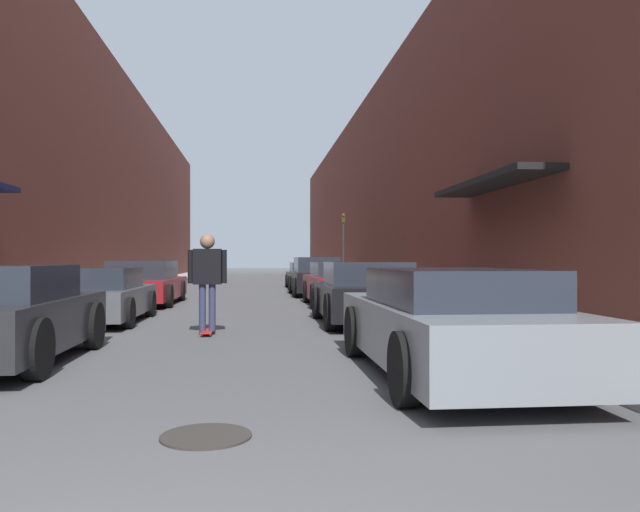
% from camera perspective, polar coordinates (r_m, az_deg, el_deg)
% --- Properties ---
extents(ground, '(126.31, 126.31, 0.00)m').
position_cam_1_polar(ground, '(25.19, -7.01, -3.34)').
color(ground, '#515154').
extents(curb_strip_left, '(1.80, 57.42, 0.12)m').
position_cam_1_polar(curb_strip_left, '(31.37, -15.56, -2.62)').
color(curb_strip_left, '#A3A099').
rests_on(curb_strip_left, ground).
extents(curb_strip_right, '(1.80, 57.42, 0.12)m').
position_cam_1_polar(curb_strip_right, '(31.22, 2.00, -2.64)').
color(curb_strip_right, '#A3A099').
rests_on(curb_strip_right, ground).
extents(building_row_left, '(4.90, 57.42, 10.19)m').
position_cam_1_polar(building_row_left, '(32.17, -20.68, 6.44)').
color(building_row_left, brown).
rests_on(building_row_left, ground).
extents(building_row_right, '(4.90, 57.42, 9.03)m').
position_cam_1_polar(building_row_right, '(31.87, 7.20, 5.43)').
color(building_row_right, brown).
rests_on(building_row_right, ground).
extents(parked_car_left_0, '(1.88, 3.95, 1.28)m').
position_cam_1_polar(parked_car_left_0, '(9.08, -27.17, -4.87)').
color(parked_car_left_0, '#232326').
rests_on(parked_car_left_0, ground).
extents(parked_car_left_1, '(2.02, 4.12, 1.17)m').
position_cam_1_polar(parked_car_left_1, '(14.10, -19.82, -3.45)').
color(parked_car_left_1, '#515459').
rests_on(parked_car_left_1, ground).
extents(parked_car_left_2, '(1.99, 4.75, 1.31)m').
position_cam_1_polar(parked_car_left_2, '(19.23, -15.75, -2.43)').
color(parked_car_left_2, maroon).
rests_on(parked_car_left_2, ground).
extents(parked_car_right_0, '(1.95, 4.77, 1.25)m').
position_cam_1_polar(parked_car_right_0, '(7.45, 11.76, -5.98)').
color(parked_car_right_0, gray).
rests_on(parked_car_right_0, ground).
extents(parked_car_right_1, '(1.95, 3.99, 1.30)m').
position_cam_1_polar(parked_car_right_1, '(13.07, 4.16, -3.45)').
color(parked_car_right_1, black).
rests_on(parked_car_right_1, ground).
extents(parked_car_right_2, '(1.94, 3.99, 1.26)m').
position_cam_1_polar(parked_car_right_2, '(18.12, 1.88, -2.58)').
color(parked_car_right_2, maroon).
rests_on(parked_car_right_2, ground).
extents(parked_car_right_3, '(1.86, 4.26, 1.42)m').
position_cam_1_polar(parked_car_right_3, '(23.17, -0.38, -1.94)').
color(parked_car_right_3, black).
rests_on(parked_car_right_3, ground).
extents(parked_car_right_4, '(2.07, 4.22, 1.19)m').
position_cam_1_polar(parked_car_right_4, '(28.46, -0.97, -1.83)').
color(parked_car_right_4, black).
rests_on(parked_car_right_4, ground).
extents(skateboarder, '(0.69, 0.78, 1.81)m').
position_cam_1_polar(skateboarder, '(11.36, -10.27, -1.50)').
color(skateboarder, '#B2231E').
rests_on(skateboarder, ground).
extents(manhole_cover, '(0.70, 0.70, 0.02)m').
position_cam_1_polar(manhole_cover, '(5.04, -10.38, -15.89)').
color(manhole_cover, '#332D28').
rests_on(manhole_cover, ground).
extents(traffic_light, '(0.16, 0.22, 3.36)m').
position_cam_1_polar(traffic_light, '(28.90, 2.13, 1.42)').
color(traffic_light, '#2D2D2D').
rests_on(traffic_light, curb_strip_right).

